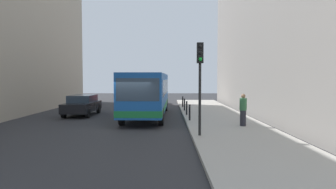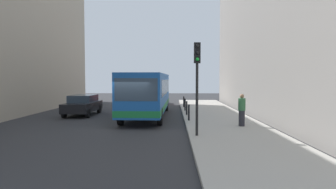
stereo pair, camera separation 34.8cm
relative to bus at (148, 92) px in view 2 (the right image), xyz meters
name	(u,v)px [view 2 (the right image)]	position (x,y,z in m)	size (l,w,h in m)	color
ground_plane	(127,128)	(-0.72, -4.96, -1.73)	(80.00, 80.00, 0.00)	#2D2D30
sidewalk	(227,127)	(4.68, -4.96, -1.65)	(4.40, 40.00, 0.15)	#ADA89E
building_right	(310,13)	(10.78, -0.96, 5.24)	(7.00, 32.00, 13.93)	gray
bus	(148,92)	(0.00, 0.00, 0.00)	(2.82, 11.08, 3.00)	#19519E
car_beside_bus	(83,105)	(-4.82, 0.78, -0.94)	(1.93, 4.43, 1.48)	black
car_behind_bus	(154,96)	(-0.30, 11.16, -0.94)	(2.04, 4.49, 1.48)	maroon
traffic_light	(197,71)	(2.83, -7.96, 1.28)	(0.28, 0.33, 4.10)	black
bollard_near	(189,113)	(2.73, -3.01, -1.10)	(0.11, 0.11, 0.95)	black
bollard_mid	(187,108)	(2.73, -0.09, -1.10)	(0.11, 0.11, 0.95)	black
bollard_far	(185,104)	(2.73, 2.82, -1.10)	(0.11, 0.11, 0.95)	black
bollard_farthest	(184,102)	(2.73, 5.74, -1.10)	(0.11, 0.11, 0.95)	black
pedestrian_near_signal	(242,110)	(5.43, -5.21, -0.72)	(0.38, 0.38, 1.71)	#26262D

